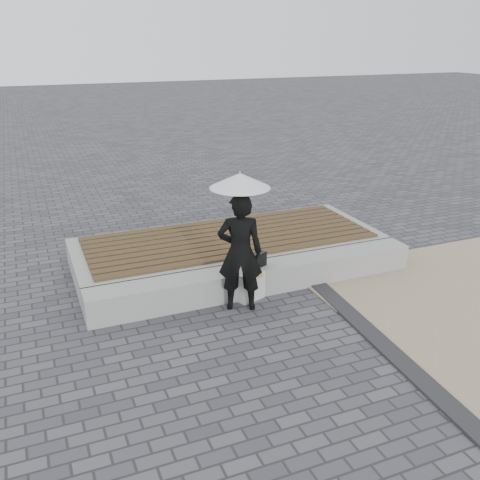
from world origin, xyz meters
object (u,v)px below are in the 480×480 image
Objects in this scene: woman at (240,253)px; handbag at (257,260)px; canvas_tote at (251,286)px; seating_ledge at (259,278)px; parasol at (240,181)px.

woman is 0.63m from handbag.
handbag is 0.72× the size of canvas_tote.
handbag is (-0.05, -0.04, 0.31)m from seating_ledge.
parasol is at bearing -167.11° from canvas_tote.
canvas_tote is (-0.17, -0.19, -0.30)m from handbag.
woman is 3.96× the size of canvas_tote.
parasol is (-0.47, -0.39, 1.60)m from seating_ledge.
woman is at bearing -161.31° from handbag.
canvas_tote is at bearing -153.90° from handbag.
seating_ledge is 3.04× the size of woman.
handbag is at bearing -144.65° from seating_ledge.
seating_ledge is at bearing 13.52° from handbag.
canvas_tote is at bearing 34.03° from parasol.
handbag is at bearing 26.80° from canvas_tote.
canvas_tote is at bearing -134.64° from seating_ledge.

